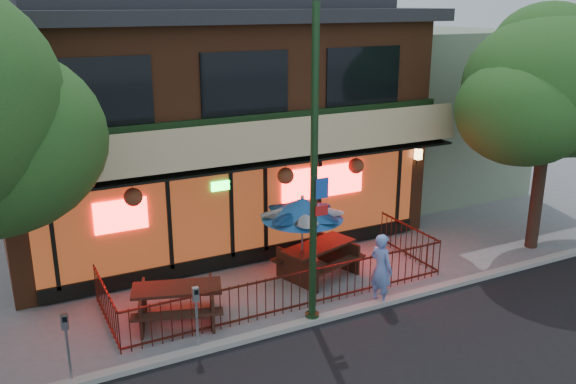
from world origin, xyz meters
name	(u,v)px	position (x,y,z in m)	size (l,w,h in m)	color
ground	(304,313)	(0.00, 0.00, 0.00)	(80.00, 80.00, 0.00)	gray
curb	(314,320)	(0.00, -0.50, 0.06)	(80.00, 0.25, 0.12)	#999993
restaurant_building	(196,97)	(0.00, 7.11, 4.13)	(12.96, 9.49, 8.05)	brown
neighbor_building	(412,108)	(9.00, 7.70, 3.00)	(6.00, 7.00, 6.00)	slate
patio_fence	(294,280)	(0.00, 0.50, 0.63)	(8.44, 2.62, 1.00)	#3C130D
street_light	(314,189)	(0.00, -0.40, 3.15)	(0.43, 0.32, 7.00)	#173419
street_tree_right	(551,79)	(8.04, 0.59, 4.96)	(4.80, 4.80, 7.02)	#332319
picnic_table_left	(177,299)	(-2.72, 1.00, 0.56)	(2.36, 2.07, 0.85)	#341B13
picnic_table_right	(318,255)	(1.34, 1.65, 0.58)	(2.42, 2.10, 0.88)	black
patio_umbrella	(302,208)	(0.77, 1.51, 2.02)	(2.07, 2.07, 2.37)	gray
pedestrian	(381,269)	(1.91, -0.35, 0.88)	(0.65, 0.42, 1.77)	#6684CC
parking_meter_near	(196,308)	(-2.73, -0.40, 0.99)	(0.14, 0.12, 1.46)	#A0A4A8
parking_meter_far	(67,337)	(-5.26, -0.40, 1.01)	(0.15, 0.14, 1.49)	#919399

